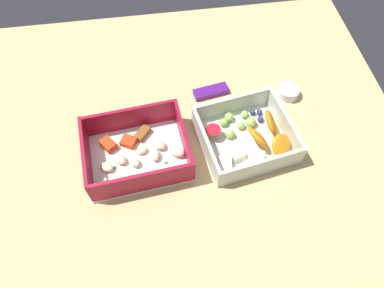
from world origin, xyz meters
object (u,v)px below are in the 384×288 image
(candy_bar, at_px, (211,92))
(paper_cup_liner, at_px, (288,92))
(fruit_bowl, at_px, (248,137))
(pasta_container, at_px, (137,153))

(candy_bar, xyz_separation_m, paper_cup_liner, (0.15, -0.03, 0.00))
(candy_bar, bearing_deg, paper_cup_liner, -9.95)
(fruit_bowl, relative_size, paper_cup_liner, 4.33)
(pasta_container, distance_m, fruit_bowl, 0.20)
(pasta_container, bearing_deg, paper_cup_liner, 12.83)
(paper_cup_liner, bearing_deg, fruit_bowl, -137.09)
(fruit_bowl, height_order, paper_cup_liner, fruit_bowl)
(fruit_bowl, bearing_deg, paper_cup_liner, 42.91)
(fruit_bowl, distance_m, paper_cup_liner, 0.15)
(pasta_container, relative_size, fruit_bowl, 1.05)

